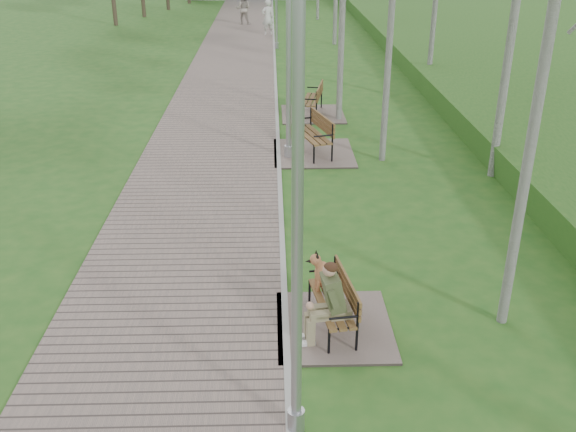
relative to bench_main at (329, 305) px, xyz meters
name	(u,v)px	position (x,y,z in m)	size (l,w,h in m)	color
walkway	(228,82)	(-2.38, 15.79, -0.39)	(3.50, 67.00, 0.04)	#73635D
kerb	(276,82)	(-0.63, 15.79, -0.38)	(0.10, 67.00, 0.05)	#999993
bench_main	(329,305)	(0.00, 0.00, 0.00)	(1.68, 1.87, 1.47)	#73635D
bench_second	(312,145)	(0.24, 7.80, -0.17)	(2.03, 2.26, 1.25)	#73635D
bench_third	(312,108)	(0.45, 11.44, -0.19)	(1.91, 2.12, 1.17)	#73635D
lamp_post_near	(297,247)	(-0.56, -2.06, 2.03)	(0.20, 0.20, 5.22)	#9C9FA4
lamp_post_second	(289,53)	(-0.38, 7.50, 2.23)	(0.22, 0.22, 5.64)	#9C9FA4
lamp_post_third	(276,0)	(-0.50, 22.76, 1.75)	(0.18, 0.18, 4.63)	#9C9FA4
pedestrian_near	(268,17)	(-0.93, 26.64, 0.48)	(0.65, 0.43, 1.78)	silver
pedestrian_far	(243,9)	(-2.33, 30.35, 0.47)	(0.86, 0.67, 1.76)	#9D9289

